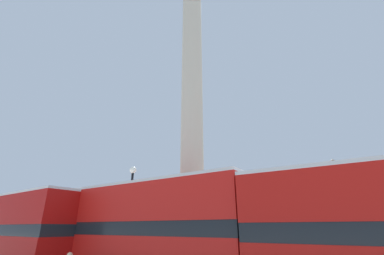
# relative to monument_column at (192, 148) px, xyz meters

# --- Properties ---
(monument_column) EXTENTS (6.11, 6.11, 27.30)m
(monument_column) POSITION_rel_monument_column_xyz_m (0.00, 0.00, 0.00)
(monument_column) COLOR #BCB29E
(monument_column) RESTS_ON ground_plane
(bus_b) EXTENTS (11.36, 3.00, 4.43)m
(bus_b) POSITION_rel_monument_column_xyz_m (0.53, -5.49, -5.34)
(bus_b) COLOR red
(bus_b) RESTS_ON ground_plane
(bus_c) EXTENTS (11.02, 3.32, 4.33)m
(bus_c) POSITION_rel_monument_column_xyz_m (-7.87, -6.76, -5.39)
(bus_c) COLOR #A80F0C
(bus_c) RESTS_ON ground_plane
(equestrian_statue) EXTENTS (3.87, 3.01, 6.48)m
(equestrian_statue) POSITION_rel_monument_column_xyz_m (8.44, 3.24, -5.89)
(equestrian_statue) COLOR #BCB29E
(equestrian_statue) RESTS_ON ground_plane
(street_lamp) EXTENTS (0.41, 0.41, 5.97)m
(street_lamp) POSITION_rel_monument_column_xyz_m (-1.82, -3.79, -4.51)
(street_lamp) COLOR black
(street_lamp) RESTS_ON ground_plane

